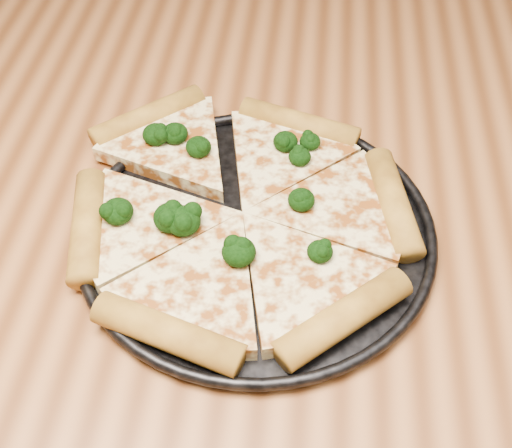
{
  "coord_description": "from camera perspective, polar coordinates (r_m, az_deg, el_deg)",
  "views": [
    {
      "loc": [
        0.07,
        -0.44,
        1.22
      ],
      "look_at": [
        0.03,
        -0.03,
        0.77
      ],
      "focal_mm": 47.65,
      "sensor_mm": 36.0,
      "label": 1
    }
  ],
  "objects": [
    {
      "name": "dining_table",
      "position": [
        0.72,
        -1.91,
        -3.72
      ],
      "size": [
        1.2,
        0.9,
        0.75
      ],
      "color": "#9B5C30",
      "rests_on": "ground"
    },
    {
      "name": "broccoli_florets",
      "position": [
        0.63,
        -3.83,
        2.85
      ],
      "size": [
        0.21,
        0.18,
        0.02
      ],
      "color": "black",
      "rests_on": "pizza"
    },
    {
      "name": "pizza",
      "position": [
        0.62,
        -1.42,
        1.12
      ],
      "size": [
        0.34,
        0.35,
        0.03
      ],
      "rotation": [
        0.0,
        0.0,
        -0.32
      ],
      "color": "beige",
      "rests_on": "pizza_pan"
    },
    {
      "name": "pizza_pan",
      "position": [
        0.62,
        0.0,
        -0.52
      ],
      "size": [
        0.33,
        0.33,
        0.02
      ],
      "color": "black",
      "rests_on": "dining_table"
    }
  ]
}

